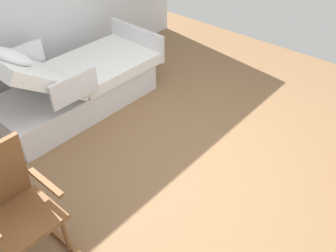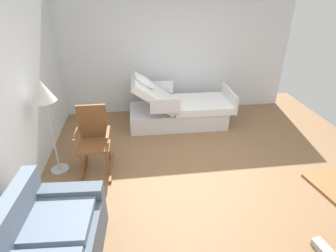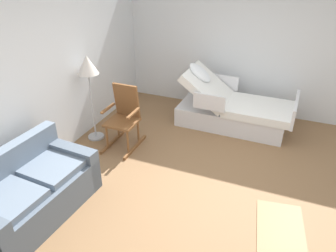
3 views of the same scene
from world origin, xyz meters
name	(u,v)px [view 1 (image 1 of 3)]	position (x,y,z in m)	size (l,w,h in m)	color
ground_plane	(194,171)	(0.00, 0.00, 0.00)	(6.30, 6.30, 0.00)	olive
hospital_bed	(75,85)	(1.77, 0.05, 0.31)	(1.05, 2.07, 1.14)	silver
rocking_chair	(15,210)	(0.45, 1.57, 0.50)	(0.76, 0.50, 1.05)	brown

